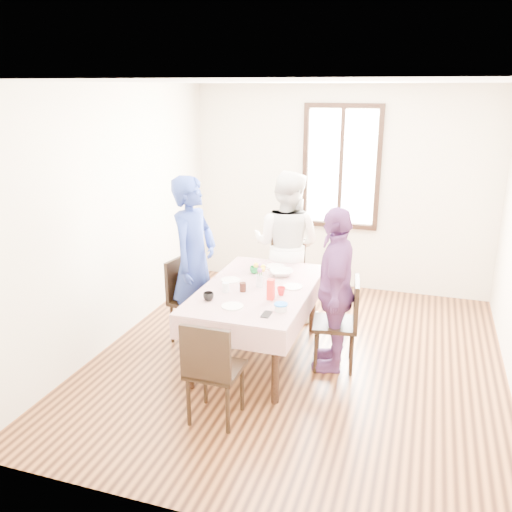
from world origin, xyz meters
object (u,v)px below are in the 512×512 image
Objects in this scene: chair_right at (335,324)px; person_left at (194,261)px; person_right at (334,289)px; chair_left at (193,301)px; chair_far at (286,279)px; dining_table at (258,323)px; chair_near at (215,369)px; person_far at (287,246)px.

person_left is (-1.53, 0.10, 0.45)m from chair_right.
person_right is at bearing 81.41° from chair_right.
person_left reaches higher than chair_left.
chair_left is 1.00× the size of chair_far.
chair_right is 1.33m from chair_far.
chair_left is 1.00× the size of chair_right.
chair_near is at bearing -90.00° from dining_table.
person_far is at bearing 27.81° from chair_right.
person_right reaches higher than chair_left.
person_far is at bearing 80.41° from chair_far.
chair_far is at bearing 90.00° from dining_table.
dining_table is 0.87m from person_right.
chair_left is 0.50× the size of person_left.
chair_right is at bearing 116.29° from chair_far.
dining_table is 1.21m from person_far.
chair_left is at bearing 57.69° from person_far.
dining_table is at bearing 85.17° from chair_right.
chair_right is (0.78, 0.05, 0.08)m from dining_table.
chair_far is at bearing -32.19° from person_left.
chair_near is at bearing 41.07° from chair_left.
dining_table is 0.80m from chair_left.
chair_near is 1.55m from person_left.
chair_right is at bearing 3.77° from dining_table.
chair_right is 1.60m from person_left.
chair_near is (-0.78, -1.18, 0.00)m from chair_right.
person_left is at bearing 99.79° from chair_left.
dining_table is 1.80× the size of chair_right.
dining_table is 0.94m from person_left.
chair_right is 0.56× the size of person_right.
chair_near is (0.78, -1.28, 0.00)m from chair_left.
person_left is at bearing 58.45° from person_far.
chair_right is 1.41m from chair_near.
person_far is at bearing -32.78° from person_left.
dining_table is 0.91× the size of person_left.
person_left is at bearing -101.50° from person_right.
person_far reaches higher than chair_right.
chair_left is (-0.78, 0.15, 0.08)m from dining_table.
person_right is at bearing 95.97° from chair_left.
chair_left is 1.25m from chair_far.
person_right reaches higher than chair_far.
chair_far is 0.52× the size of person_far.
person_left reaches higher than chair_right.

